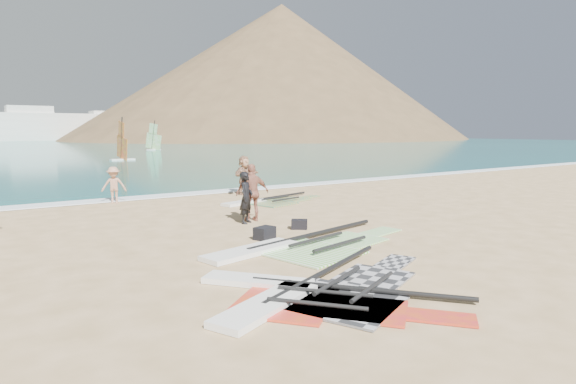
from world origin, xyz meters
TOP-DOWN VIEW (x-y plane):
  - ground at (0.00, 0.00)m, footprint 300.00×300.00m
  - surf_line at (0.00, 12.30)m, footprint 300.00×1.20m
  - headland_main at (85.00, 130.00)m, footprint 143.00×143.00m
  - headland_minor at (120.00, 140.00)m, footprint 70.00×70.00m
  - rig_grey at (-3.05, -2.30)m, footprint 5.87×3.67m
  - rig_green at (-1.27, 0.82)m, footprint 6.53×3.22m
  - rig_orange at (2.23, 8.03)m, footprint 5.06×2.62m
  - rig_red at (-3.47, -2.18)m, footprint 3.96×4.84m
  - gear_bag_near at (-1.54, 2.21)m, footprint 0.65×0.56m
  - gear_bag_far at (0.09, 2.80)m, footprint 0.60×0.57m
  - person_wetsuit at (-0.79, 4.54)m, footprint 0.74×0.70m
  - beachgoer_mid at (-3.18, 11.50)m, footprint 1.13×0.89m
  - beachgoer_back at (-0.43, 4.76)m, footprint 1.20×0.68m
  - beachgoer_right at (2.71, 10.87)m, footprint 1.79×1.21m
  - windsurfer_centre at (5.40, 40.71)m, footprint 2.47×2.96m
  - windsurfer_right at (16.56, 63.50)m, footprint 2.51×2.63m

SIDE VIEW (x-z plane):
  - ground at x=0.00m, z-range 0.00..0.00m
  - surf_line at x=0.00m, z-range -0.02..0.02m
  - headland_main at x=85.00m, z-range -22.50..22.50m
  - headland_minor at x=120.00m, z-range -14.00..14.00m
  - rig_orange at x=2.23m, z-range -0.05..0.15m
  - rig_red at x=-3.47m, z-range -0.05..0.15m
  - rig_grey at x=-3.05m, z-range -0.05..0.15m
  - rig_green at x=-1.27m, z-range -0.05..0.15m
  - gear_bag_far at x=0.09m, z-range 0.00..0.29m
  - gear_bag_near at x=-1.54m, z-range 0.00..0.35m
  - beachgoer_mid at x=-3.18m, z-range 0.00..1.54m
  - person_wetsuit at x=-0.79m, z-range 0.00..1.70m
  - beachgoer_right at x=2.71m, z-range 0.00..1.86m
  - beachgoer_back at x=-0.43m, z-range 0.00..1.93m
  - windsurfer_centre at x=5.40m, z-range -0.92..3.50m
  - windsurfer_right at x=16.56m, z-range -0.97..3.62m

